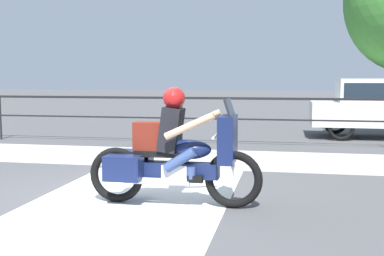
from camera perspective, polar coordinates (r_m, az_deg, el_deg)
ground_plane at (r=7.17m, az=-10.64°, el=-7.77°), size 120.00×120.00×0.00m
sidewalk_band at (r=10.34m, az=-3.66°, el=-3.43°), size 44.00×2.40×0.01m
crosswalk_band at (r=6.81m, az=-7.06°, el=-8.42°), size 2.66×6.00×0.01m
fence_railing at (r=12.22m, az=-1.25°, el=2.51°), size 36.00×0.05×1.21m
motorcycle at (r=6.36m, az=-2.17°, el=-3.07°), size 2.35×0.76×1.57m
parked_car at (r=14.49m, az=21.55°, el=2.61°), size 4.05×1.79×1.67m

